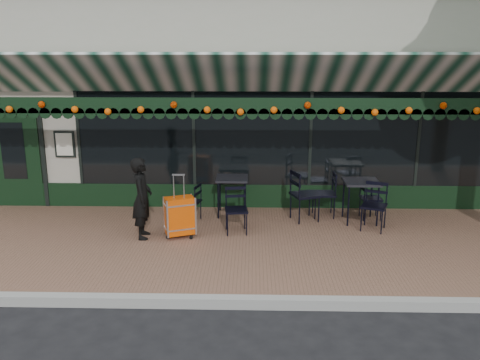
{
  "coord_description": "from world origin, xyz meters",
  "views": [
    {
      "loc": [
        0.22,
        -6.36,
        3.43
      ],
      "look_at": [
        0.01,
        1.6,
        1.36
      ],
      "focal_mm": 38.0,
      "sensor_mm": 36.0,
      "label": 1
    }
  ],
  "objects_px": {
    "chair_a_right": "(371,199)",
    "chair_b_front": "(236,211)",
    "cafe_table_a": "(361,185)",
    "chair_a_left": "(324,194)",
    "chair_a_front": "(374,207)",
    "woman": "(142,198)",
    "suitcase": "(180,217)",
    "chair_b_right": "(305,195)",
    "cafe_table_b": "(232,181)",
    "chair_b_left": "(190,202)"
  },
  "relations": [
    {
      "from": "chair_a_right",
      "to": "chair_b_front",
      "type": "xyz_separation_m",
      "value": [
        -2.63,
        -0.87,
        0.02
      ]
    },
    {
      "from": "cafe_table_a",
      "to": "chair_a_left",
      "type": "relative_size",
      "value": 0.89
    },
    {
      "from": "chair_a_front",
      "to": "chair_b_front",
      "type": "bearing_deg",
      "value": -152.15
    },
    {
      "from": "cafe_table_a",
      "to": "chair_b_front",
      "type": "relative_size",
      "value": 0.97
    },
    {
      "from": "woman",
      "to": "chair_a_right",
      "type": "relative_size",
      "value": 1.79
    },
    {
      "from": "cafe_table_a",
      "to": "suitcase",
      "type": "bearing_deg",
      "value": -164.32
    },
    {
      "from": "chair_a_left",
      "to": "chair_b_right",
      "type": "height_order",
      "value": "chair_b_right"
    },
    {
      "from": "chair_b_right",
      "to": "chair_b_front",
      "type": "relative_size",
      "value": 1.19
    },
    {
      "from": "cafe_table_b",
      "to": "chair_b_left",
      "type": "bearing_deg",
      "value": -152.63
    },
    {
      "from": "woman",
      "to": "chair_b_left",
      "type": "xyz_separation_m",
      "value": [
        0.73,
        0.92,
        -0.35
      ]
    },
    {
      "from": "woman",
      "to": "cafe_table_a",
      "type": "distance_m",
      "value": 4.15
    },
    {
      "from": "chair_b_front",
      "to": "chair_b_left",
      "type": "bearing_deg",
      "value": 138.55
    },
    {
      "from": "chair_a_right",
      "to": "chair_b_right",
      "type": "relative_size",
      "value": 0.81
    },
    {
      "from": "woman",
      "to": "cafe_table_a",
      "type": "xyz_separation_m",
      "value": [
        4.03,
        0.97,
        0.01
      ]
    },
    {
      "from": "woman",
      "to": "chair_b_right",
      "type": "relative_size",
      "value": 1.44
    },
    {
      "from": "chair_a_left",
      "to": "chair_b_right",
      "type": "distance_m",
      "value": 0.47
    },
    {
      "from": "suitcase",
      "to": "cafe_table_a",
      "type": "relative_size",
      "value": 1.41
    },
    {
      "from": "chair_b_left",
      "to": "chair_b_front",
      "type": "height_order",
      "value": "chair_b_front"
    },
    {
      "from": "woman",
      "to": "chair_b_front",
      "type": "height_order",
      "value": "woman"
    },
    {
      "from": "suitcase",
      "to": "chair_b_right",
      "type": "distance_m",
      "value": 2.52
    },
    {
      "from": "chair_b_left",
      "to": "chair_b_right",
      "type": "distance_m",
      "value": 2.24
    },
    {
      "from": "cafe_table_a",
      "to": "woman",
      "type": "bearing_deg",
      "value": -166.54
    },
    {
      "from": "suitcase",
      "to": "chair_b_front",
      "type": "height_order",
      "value": "suitcase"
    },
    {
      "from": "woman",
      "to": "suitcase",
      "type": "distance_m",
      "value": 0.74
    },
    {
      "from": "suitcase",
      "to": "chair_a_left",
      "type": "xyz_separation_m",
      "value": [
        2.72,
        1.25,
        0.07
      ]
    },
    {
      "from": "chair_a_front",
      "to": "chair_b_right",
      "type": "relative_size",
      "value": 0.89
    },
    {
      "from": "chair_a_front",
      "to": "chair_a_right",
      "type": "bearing_deg",
      "value": 105.13
    },
    {
      "from": "cafe_table_b",
      "to": "chair_b_left",
      "type": "relative_size",
      "value": 1.03
    },
    {
      "from": "cafe_table_a",
      "to": "chair_a_front",
      "type": "distance_m",
      "value": 0.57
    },
    {
      "from": "cafe_table_a",
      "to": "chair_b_left",
      "type": "distance_m",
      "value": 3.32
    },
    {
      "from": "chair_b_right",
      "to": "chair_b_front",
      "type": "distance_m",
      "value": 1.52
    },
    {
      "from": "cafe_table_a",
      "to": "chair_a_front",
      "type": "bearing_deg",
      "value": -71.65
    },
    {
      "from": "cafe_table_a",
      "to": "chair_b_front",
      "type": "distance_m",
      "value": 2.5
    },
    {
      "from": "suitcase",
      "to": "chair_a_left",
      "type": "bearing_deg",
      "value": 2.69
    },
    {
      "from": "woman",
      "to": "chair_b_right",
      "type": "bearing_deg",
      "value": -76.75
    },
    {
      "from": "chair_a_left",
      "to": "cafe_table_b",
      "type": "bearing_deg",
      "value": -92.4
    },
    {
      "from": "cafe_table_a",
      "to": "chair_b_right",
      "type": "relative_size",
      "value": 0.81
    },
    {
      "from": "cafe_table_b",
      "to": "chair_b_right",
      "type": "distance_m",
      "value": 1.48
    },
    {
      "from": "chair_a_right",
      "to": "chair_b_front",
      "type": "distance_m",
      "value": 2.77
    },
    {
      "from": "suitcase",
      "to": "cafe_table_a",
      "type": "height_order",
      "value": "suitcase"
    },
    {
      "from": "chair_a_right",
      "to": "chair_b_front",
      "type": "relative_size",
      "value": 0.96
    },
    {
      "from": "cafe_table_a",
      "to": "chair_a_front",
      "type": "xyz_separation_m",
      "value": [
        0.16,
        -0.47,
        -0.29
      ]
    },
    {
      "from": "chair_a_right",
      "to": "suitcase",
      "type": "bearing_deg",
      "value": 104.31
    },
    {
      "from": "suitcase",
      "to": "cafe_table_b",
      "type": "bearing_deg",
      "value": 34.32
    },
    {
      "from": "chair_b_right",
      "to": "chair_b_left",
      "type": "bearing_deg",
      "value": 72.76
    },
    {
      "from": "suitcase",
      "to": "chair_b_right",
      "type": "xyz_separation_m",
      "value": [
        2.31,
        1.0,
        0.12
      ]
    },
    {
      "from": "chair_b_right",
      "to": "woman",
      "type": "bearing_deg",
      "value": 89.1
    },
    {
      "from": "cafe_table_b",
      "to": "chair_b_front",
      "type": "height_order",
      "value": "chair_b_front"
    },
    {
      "from": "suitcase",
      "to": "cafe_table_a",
      "type": "distance_m",
      "value": 3.53
    },
    {
      "from": "cafe_table_a",
      "to": "chair_a_left",
      "type": "distance_m",
      "value": 0.78
    }
  ]
}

